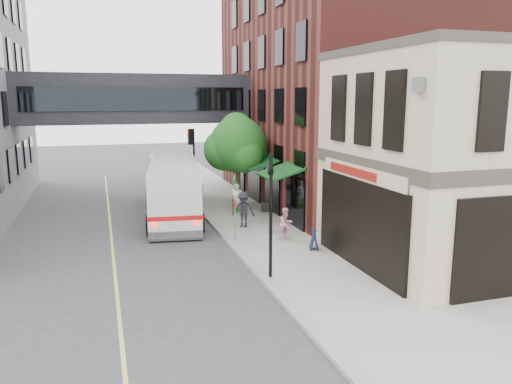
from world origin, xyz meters
TOP-DOWN VIEW (x-y plane):
  - ground at (0.00, 0.00)m, footprint 120.00×120.00m
  - sidewalk_main at (2.00, 14.00)m, footprint 4.00×60.00m
  - corner_building at (8.97, 2.00)m, footprint 10.19×8.12m
  - brick_building at (9.98, 15.00)m, footprint 13.76×18.00m
  - skyway_bridge at (-3.00, 18.00)m, footprint 14.00×3.18m
  - traffic_signal_near at (0.37, 2.00)m, footprint 0.44×0.22m
  - traffic_signal_far at (0.26, 17.00)m, footprint 0.53×0.28m
  - street_sign_pole at (0.39, 7.00)m, footprint 0.08×0.75m
  - street_tree at (2.19, 13.22)m, footprint 3.80×3.20m
  - lane_marking at (-5.00, 10.00)m, footprint 0.12×40.00m
  - bus at (-1.39, 13.56)m, footprint 4.10×11.74m
  - pedestrian_a at (1.97, 12.26)m, footprint 0.62×0.42m
  - pedestrian_b at (2.65, 6.37)m, footprint 0.88×0.79m
  - pedestrian_c at (1.42, 9.13)m, footprint 1.34×1.19m
  - newspaper_box at (2.00, 12.44)m, footprint 0.50×0.45m
  - sandwich_board at (3.28, 4.61)m, footprint 0.49×0.60m

SIDE VIEW (x-z plane):
  - ground at x=0.00m, z-range 0.00..0.00m
  - lane_marking at x=-5.00m, z-range 0.00..0.01m
  - sidewalk_main at x=2.00m, z-range 0.00..0.15m
  - newspaper_box at x=2.00m, z-range 0.15..1.07m
  - sandwich_board at x=3.28m, z-range 0.15..1.08m
  - pedestrian_b at x=2.65m, z-range 0.15..1.65m
  - pedestrian_a at x=1.97m, z-range 0.15..1.82m
  - pedestrian_c at x=1.42m, z-range 0.15..1.96m
  - bus at x=-1.39m, z-range 0.19..3.28m
  - street_sign_pole at x=0.39m, z-range 0.43..3.43m
  - traffic_signal_near at x=0.37m, z-range 0.68..5.28m
  - traffic_signal_far at x=0.26m, z-range 1.09..5.59m
  - street_tree at x=2.19m, z-range 1.11..6.71m
  - corner_building at x=8.97m, z-range -0.01..8.44m
  - skyway_bridge at x=-3.00m, z-range 5.00..8.00m
  - brick_building at x=9.98m, z-range -0.01..13.99m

